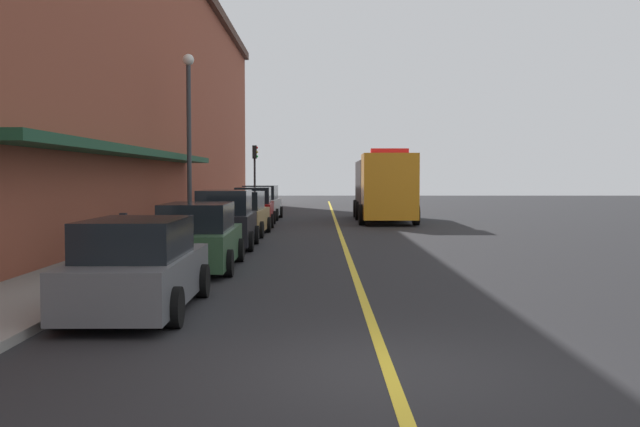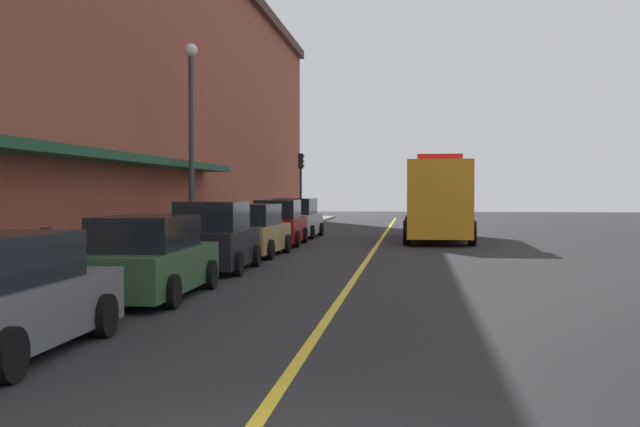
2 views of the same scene
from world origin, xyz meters
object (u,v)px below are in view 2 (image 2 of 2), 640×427
object	(u,v)px
parked_car_3	(251,232)
street_lamp_left	(191,124)
parked_car_5	(296,219)
utility_truck	(438,201)
parking_meter_2	(272,214)
parking_meter_3	(268,215)
parked_car_1	(149,259)
parked_car_2	(214,239)
traffic_light_near	(301,175)
parking_meter_0	(256,217)
parking_meter_1	(46,250)
parked_car_4	(279,224)

from	to	relation	value
parked_car_3	street_lamp_left	distance (m)	4.12
parked_car_3	parked_car_5	bearing A→B (deg)	2.00
utility_truck	parking_meter_2	bearing A→B (deg)	-107.06
parking_meter_2	parked_car_3	bearing A→B (deg)	-83.19
parked_car_5	parking_meter_3	world-z (taller)	parked_car_5
parked_car_1	utility_truck	world-z (taller)	utility_truck
utility_truck	parking_meter_2	size ratio (longest dim) A/B	7.12
parked_car_5	street_lamp_left	xyz separation A→B (m)	(-1.92, -11.05, 3.54)
parked_car_2	street_lamp_left	size ratio (longest dim) A/B	0.60
utility_truck	traffic_light_near	bearing A→B (deg)	-146.74
parked_car_5	utility_truck	size ratio (longest dim) A/B	0.49
parked_car_1	parked_car_5	size ratio (longest dim) A/B	1.06
parked_car_3	traffic_light_near	xyz separation A→B (m)	(-1.35, 21.41, 2.34)
parking_meter_0	street_lamp_left	distance (m)	8.69
utility_truck	parking_meter_3	size ratio (longest dim) A/B	7.12
parked_car_2	parking_meter_2	xyz separation A→B (m)	(-1.45, 16.97, 0.19)
parking_meter_1	parking_meter_2	distance (m)	23.87
parked_car_1	parking_meter_2	size ratio (longest dim) A/B	3.68
utility_truck	parking_meter_0	bearing A→B (deg)	-79.10
parking_meter_0	parking_meter_1	xyz separation A→B (m)	(0.00, -19.95, 0.00)
parked_car_5	parking_meter_2	world-z (taller)	parked_car_5
parked_car_1	parking_meter_2	distance (m)	22.51
parking_meter_1	parking_meter_3	xyz separation A→B (m)	(0.00, 22.75, 0.00)
parking_meter_3	street_lamp_left	distance (m)	11.32
parked_car_4	parking_meter_1	distance (m)	17.56
parked_car_2	parked_car_3	size ratio (longest dim) A/B	0.88
parked_car_5	street_lamp_left	bearing A→B (deg)	171.76
parked_car_3	parked_car_4	distance (m)	5.46
parked_car_3	parked_car_4	bearing A→B (deg)	1.52
parked_car_4	parking_meter_3	world-z (taller)	parked_car_4
parked_car_2	parked_car_4	distance (m)	10.60
parked_car_5	traffic_light_near	bearing A→B (deg)	8.44
parking_meter_0	traffic_light_near	bearing A→B (deg)	89.74
utility_truck	parking_meter_0	size ratio (longest dim) A/B	7.12
parking_meter_3	parked_car_2	bearing A→B (deg)	-84.77
parked_car_2	parked_car_4	world-z (taller)	parked_car_2
parked_car_1	parked_car_4	xyz separation A→B (m)	(-0.09, 16.08, 0.07)
parked_car_3	parking_meter_3	bearing A→B (deg)	9.00
parking_meter_2	traffic_light_near	world-z (taller)	traffic_light_near
parking_meter_0	parking_meter_2	xyz separation A→B (m)	(0.00, 3.92, 0.00)
parked_car_2	parked_car_3	world-z (taller)	parked_car_2
parked_car_3	parking_meter_3	xyz separation A→B (m)	(-1.41, 10.72, 0.25)
parked_car_1	parking_meter_1	world-z (taller)	parked_car_1
parking_meter_1	parking_meter_3	world-z (taller)	same
parking_meter_3	parking_meter_2	bearing A→B (deg)	90.00
parked_car_1	parking_meter_2	xyz separation A→B (m)	(-1.50, 22.46, 0.28)
parked_car_4	traffic_light_near	world-z (taller)	traffic_light_near
parked_car_1	parking_meter_0	xyz separation A→B (m)	(-1.50, 18.53, 0.28)
parked_car_5	utility_truck	distance (m)	6.78
parked_car_1	utility_truck	bearing A→B (deg)	-18.83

